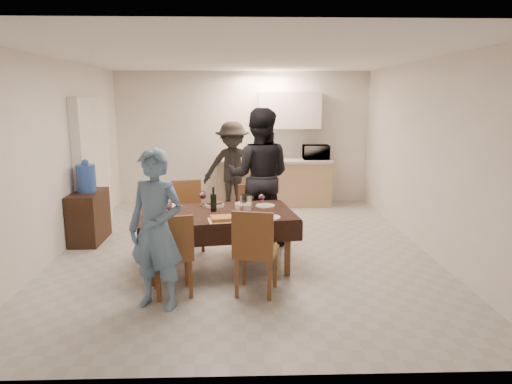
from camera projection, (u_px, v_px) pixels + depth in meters
floor at (244, 249)px, 6.42m from camera, size 5.00×6.00×0.02m
ceiling at (243, 57)px, 5.90m from camera, size 5.00×6.00×0.02m
wall_back at (243, 138)px, 9.09m from camera, size 5.00×0.02×2.60m
wall_front at (247, 211)px, 3.22m from camera, size 5.00×0.02×2.60m
wall_left at (57, 158)px, 6.08m from camera, size 0.02×6.00×2.60m
wall_right at (426, 156)px, 6.24m from camera, size 0.02×6.00×2.60m
stub_partition at (93, 164)px, 7.31m from camera, size 0.15×1.40×2.10m
kitchen_base_cabinet at (274, 184)px, 8.98m from camera, size 2.20×0.60×0.86m
kitchen_worktop at (274, 161)px, 8.88m from camera, size 2.24×0.64×0.05m
upper_cabinet at (289, 110)px, 8.84m from camera, size 1.20×0.34×0.70m
dining_table at (218, 215)px, 5.57m from camera, size 1.98×1.34×0.72m
chair_near_left at (171, 247)px, 4.76m from camera, size 0.51×0.51×0.49m
chair_near_right at (257, 244)px, 4.78m from camera, size 0.52×0.53×0.52m
chair_far_left at (187, 210)px, 6.22m from camera, size 0.52×0.52×0.51m
chair_far_right at (253, 213)px, 6.26m from camera, size 0.40×0.40×0.48m
console at (89, 217)px, 6.70m from camera, size 0.40×0.80×0.74m
water_jug at (86, 178)px, 6.58m from camera, size 0.27×0.27×0.40m
wine_bottle at (213, 199)px, 5.58m from camera, size 0.08×0.08×0.30m
water_pitcher at (246, 204)px, 5.50m from camera, size 0.15×0.15×0.22m
savoury_tart at (225, 218)px, 5.19m from camera, size 0.40×0.33×0.05m
salad_bowl at (242, 206)px, 5.74m from camera, size 0.18×0.18×0.07m
mushroom_dish at (215, 205)px, 5.83m from camera, size 0.22×0.22×0.04m
wine_glass_a at (169, 210)px, 5.28m from camera, size 0.08×0.08×0.19m
wine_glass_b at (262, 201)px, 5.81m from camera, size 0.08×0.08×0.17m
wine_glass_c at (203, 199)px, 5.83m from camera, size 0.09×0.09×0.20m
plate_near_left at (164, 218)px, 5.25m from camera, size 0.24×0.24×0.01m
plate_near_right at (268, 217)px, 5.29m from camera, size 0.29×0.29×0.02m
plate_far_left at (172, 206)px, 5.84m from camera, size 0.26×0.26×0.01m
plate_far_right at (265, 206)px, 5.87m from camera, size 0.25×0.25×0.01m
microwave at (316, 152)px, 8.88m from camera, size 0.50×0.34×0.28m
person_near at (156, 230)px, 4.50m from camera, size 0.69×0.56×1.62m
person_far at (259, 177)px, 6.56m from camera, size 1.05×0.88×1.95m
person_kitchen at (233, 167)px, 8.43m from camera, size 1.07×0.62×1.66m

